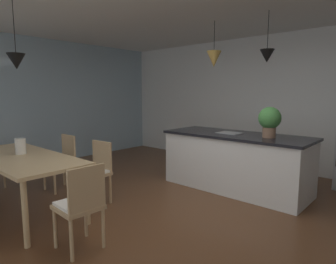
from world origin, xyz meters
name	(u,v)px	position (x,y,z in m)	size (l,w,h in m)	color
ground_plane	(176,222)	(0.00, 0.00, -0.02)	(10.00, 8.40, 0.04)	brown
wall_back_kitchen	(283,103)	(0.00, 3.26, 1.35)	(10.00, 0.12, 2.70)	white
window_wall_left_glazing	(28,102)	(-4.06, 0.00, 1.35)	(0.06, 8.40, 2.70)	#9EB7C6
dining_table	(21,161)	(-1.69, -1.12, 0.68)	(2.08, 0.86, 0.75)	tan
chair_kitchen_end	(81,204)	(-0.28, -1.12, 0.47)	(0.42, 0.42, 0.87)	tan
chair_far_left	(62,160)	(-2.16, -0.32, 0.47)	(0.40, 0.40, 0.87)	tan
chair_far_right	(95,170)	(-1.22, -0.32, 0.47)	(0.43, 0.43, 0.87)	tan
kitchen_island	(235,161)	(-0.07, 1.55, 0.46)	(2.30, 0.92, 0.91)	white
pendant_over_table	(16,61)	(-1.73, -1.07, 1.94)	(0.22, 0.22, 0.86)	black
pendant_over_island_main	(214,59)	(-0.52, 1.55, 2.10)	(0.24, 0.24, 0.73)	black
pendant_over_island_aux	(267,56)	(0.38, 1.55, 2.07)	(0.21, 0.21, 0.72)	black
potted_plant_on_island	(270,120)	(0.46, 1.55, 1.16)	(0.32, 0.32, 0.45)	#8C664C
vase_on_dining_table	(21,146)	(-1.79, -1.07, 0.85)	(0.13, 0.13, 0.21)	silver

